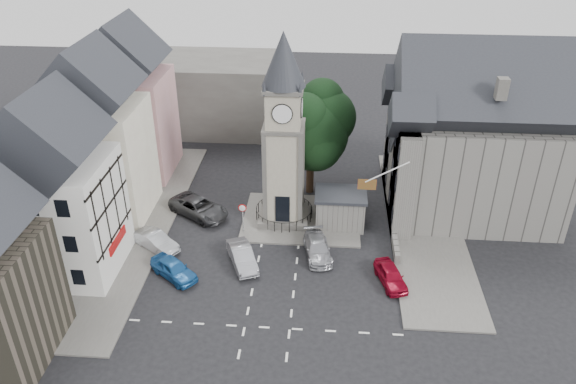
# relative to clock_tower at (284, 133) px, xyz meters

# --- Properties ---
(ground) EXTENTS (120.00, 120.00, 0.00)m
(ground) POSITION_rel_clock_tower_xyz_m (0.00, -7.99, -8.12)
(ground) COLOR black
(ground) RESTS_ON ground
(pavement_west) EXTENTS (6.00, 30.00, 0.14)m
(pavement_west) POSITION_rel_clock_tower_xyz_m (-12.50, -1.99, -8.05)
(pavement_west) COLOR #595651
(pavement_west) RESTS_ON ground
(pavement_east) EXTENTS (6.00, 26.00, 0.14)m
(pavement_east) POSITION_rel_clock_tower_xyz_m (12.00, 0.01, -8.05)
(pavement_east) COLOR #595651
(pavement_east) RESTS_ON ground
(central_island) EXTENTS (10.00, 8.00, 0.16)m
(central_island) POSITION_rel_clock_tower_xyz_m (1.50, 0.01, -8.04)
(central_island) COLOR #595651
(central_island) RESTS_ON ground
(road_markings) EXTENTS (20.00, 8.00, 0.01)m
(road_markings) POSITION_rel_clock_tower_xyz_m (0.00, -13.49, -8.12)
(road_markings) COLOR silver
(road_markings) RESTS_ON ground
(clock_tower) EXTENTS (4.86, 4.86, 16.25)m
(clock_tower) POSITION_rel_clock_tower_xyz_m (0.00, 0.00, 0.00)
(clock_tower) COLOR #4C4944
(clock_tower) RESTS_ON ground
(stone_shelter) EXTENTS (4.30, 3.30, 3.08)m
(stone_shelter) POSITION_rel_clock_tower_xyz_m (4.80, -0.49, -6.57)
(stone_shelter) COLOR slate
(stone_shelter) RESTS_ON ground
(town_tree) EXTENTS (7.20, 7.20, 10.80)m
(town_tree) POSITION_rel_clock_tower_xyz_m (2.00, 5.01, -1.15)
(town_tree) COLOR black
(town_tree) RESTS_ON ground
(warning_sign_post) EXTENTS (0.70, 0.19, 2.85)m
(warning_sign_post) POSITION_rel_clock_tower_xyz_m (-3.20, -2.56, -6.09)
(warning_sign_post) COLOR black
(warning_sign_post) RESTS_ON ground
(terrace_pink) EXTENTS (8.10, 7.60, 12.80)m
(terrace_pink) POSITION_rel_clock_tower_xyz_m (-15.50, 8.01, -1.54)
(terrace_pink) COLOR tan
(terrace_pink) RESTS_ON ground
(terrace_cream) EXTENTS (8.10, 7.60, 12.80)m
(terrace_cream) POSITION_rel_clock_tower_xyz_m (-15.50, 0.01, -1.54)
(terrace_cream) COLOR beige
(terrace_cream) RESTS_ON ground
(terrace_tudor) EXTENTS (8.10, 7.60, 12.00)m
(terrace_tudor) POSITION_rel_clock_tower_xyz_m (-15.50, -7.99, -1.93)
(terrace_tudor) COLOR silver
(terrace_tudor) RESTS_ON ground
(backdrop_west) EXTENTS (20.00, 10.00, 8.00)m
(backdrop_west) POSITION_rel_clock_tower_xyz_m (-12.00, 20.01, -4.12)
(backdrop_west) COLOR #4C4944
(backdrop_west) RESTS_ON ground
(east_building) EXTENTS (14.40, 11.40, 12.60)m
(east_building) POSITION_rel_clock_tower_xyz_m (15.59, 3.01, -1.86)
(east_building) COLOR slate
(east_building) RESTS_ON ground
(east_boundary_wall) EXTENTS (0.40, 16.00, 0.90)m
(east_boundary_wall) POSITION_rel_clock_tower_xyz_m (9.20, 2.01, -7.67)
(east_boundary_wall) COLOR slate
(east_boundary_wall) RESTS_ON ground
(flagpole) EXTENTS (3.68, 0.10, 2.74)m
(flagpole) POSITION_rel_clock_tower_xyz_m (8.00, -3.99, -1.12)
(flagpole) COLOR white
(flagpole) RESTS_ON ground
(car_west_blue) EXTENTS (4.33, 3.92, 1.43)m
(car_west_blue) POSITION_rel_clock_tower_xyz_m (-7.50, -8.64, -7.41)
(car_west_blue) COLOR #1A5293
(car_west_blue) RESTS_ON ground
(car_west_silver) EXTENTS (4.36, 3.61, 1.40)m
(car_west_silver) POSITION_rel_clock_tower_xyz_m (-9.85, -5.21, -7.42)
(car_west_silver) COLOR #AAADB2
(car_west_silver) RESTS_ON ground
(car_west_grey) EXTENTS (6.16, 5.31, 1.57)m
(car_west_grey) POSITION_rel_clock_tower_xyz_m (-7.50, 0.01, -7.33)
(car_west_grey) COLOR #313134
(car_west_grey) RESTS_ON ground
(car_island_silver) EXTENTS (3.17, 4.68, 1.46)m
(car_island_silver) POSITION_rel_clock_tower_xyz_m (-2.67, -6.73, -7.39)
(car_island_silver) COLOR #999AA1
(car_island_silver) RESTS_ON ground
(car_island_east) EXTENTS (2.70, 4.86, 1.33)m
(car_island_east) POSITION_rel_clock_tower_xyz_m (3.05, -5.13, -7.45)
(car_island_east) COLOR #A0A2A8
(car_island_east) RESTS_ON ground
(car_east_red) EXTENTS (2.61, 4.20, 1.33)m
(car_east_red) POSITION_rel_clock_tower_xyz_m (8.50, -8.14, -7.45)
(car_east_red) COLOR maroon
(car_east_red) RESTS_ON ground
(pedestrian) EXTENTS (0.64, 0.44, 1.68)m
(pedestrian) POSITION_rel_clock_tower_xyz_m (11.50, -0.88, -7.28)
(pedestrian) COLOR #C3B0A1
(pedestrian) RESTS_ON ground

